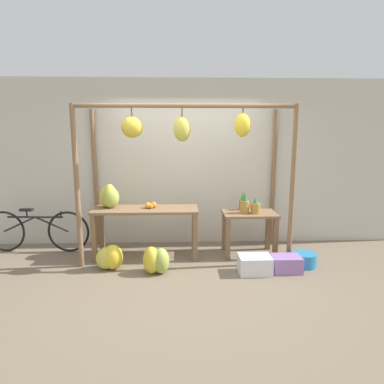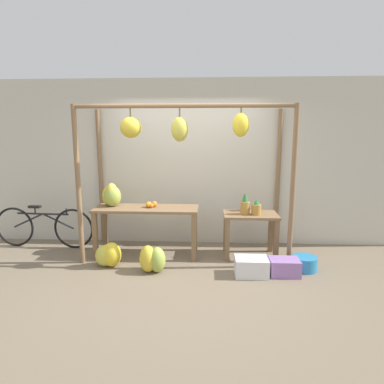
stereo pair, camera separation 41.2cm
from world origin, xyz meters
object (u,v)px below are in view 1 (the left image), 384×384
parked_bicycle (36,230)px  banana_pile_ground_left (110,258)px  orange_pile (150,205)px  pineapple_cluster (248,205)px  banana_pile_on_table (109,197)px  blue_bucket (304,259)px  banana_pile_ground_right (156,260)px  fruit_crate_purple (286,264)px  fruit_crate_white (255,265)px

parked_bicycle → banana_pile_ground_left: bearing=-29.1°
orange_pile → pineapple_cluster: pineapple_cluster is taller
banana_pile_on_table → banana_pile_ground_left: size_ratio=0.83×
orange_pile → parked_bicycle: 1.94m
banana_pile_ground_left → blue_bucket: 2.79m
banana_pile_ground_left → blue_bucket: banana_pile_ground_left is taller
orange_pile → banana_pile_ground_right: bearing=-79.4°
orange_pile → blue_bucket: size_ratio=0.52×
orange_pile → banana_pile_ground_right: orange_pile is taller
orange_pile → banana_pile_on_table: bearing=176.2°
fruit_crate_purple → pineapple_cluster: bearing=121.3°
banana_pile_ground_left → parked_bicycle: (-1.34, 0.74, 0.19)m
blue_bucket → parked_bicycle: 4.20m
banana_pile_ground_left → fruit_crate_purple: (2.47, -0.16, -0.06)m
pineapple_cluster → fruit_crate_purple: size_ratio=0.97×
fruit_crate_purple → blue_bucket: bearing=28.8°
banana_pile_on_table → blue_bucket: 3.06m
pineapple_cluster → fruit_crate_purple: bearing=-58.7°
banana_pile_on_table → parked_bicycle: 1.38m
banana_pile_on_table → fruit_crate_white: 2.39m
banana_pile_ground_right → blue_bucket: (2.13, 0.18, -0.09)m
banana_pile_ground_right → parked_bicycle: (-2.00, 0.91, 0.17)m
pineapple_cluster → blue_bucket: 1.14m
banana_pile_ground_right → blue_bucket: size_ratio=1.26×
parked_bicycle → fruit_crate_purple: 3.92m
banana_pile_ground_left → parked_bicycle: 1.54m
orange_pile → fruit_crate_white: 1.78m
banana_pile_ground_left → banana_pile_ground_right: banana_pile_ground_right is taller
orange_pile → blue_bucket: orange_pile is taller
blue_bucket → fruit_crate_purple: fruit_crate_purple is taller
banana_pile_on_table → fruit_crate_white: size_ratio=0.85×
banana_pile_ground_right → pineapple_cluster: bearing=26.4°
banana_pile_on_table → parked_bicycle: size_ratio=0.22×
banana_pile_on_table → fruit_crate_purple: bearing=-15.6°
pineapple_cluster → banana_pile_ground_right: size_ratio=0.89×
pineapple_cluster → fruit_crate_white: 1.00m
orange_pile → pineapple_cluster: size_ratio=0.46×
orange_pile → fruit_crate_purple: orange_pile is taller
blue_bucket → banana_pile_ground_left: bearing=-179.7°
banana_pile_ground_right → banana_pile_on_table: bearing=136.7°
pineapple_cluster → banana_pile_on_table: bearing=179.1°
banana_pile_on_table → parked_bicycle: bearing=171.4°
banana_pile_ground_left → fruit_crate_purple: size_ratio=1.13×
banana_pile_on_table → fruit_crate_purple: banana_pile_on_table is taller
banana_pile_ground_left → fruit_crate_white: (2.02, -0.20, -0.05)m
banana_pile_on_table → banana_pile_ground_right: 1.29m
banana_pile_ground_right → parked_bicycle: parked_bicycle is taller
orange_pile → fruit_crate_purple: 2.16m
fruit_crate_purple → banana_pile_ground_left: bearing=176.2°
orange_pile → parked_bicycle: size_ratio=0.10×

